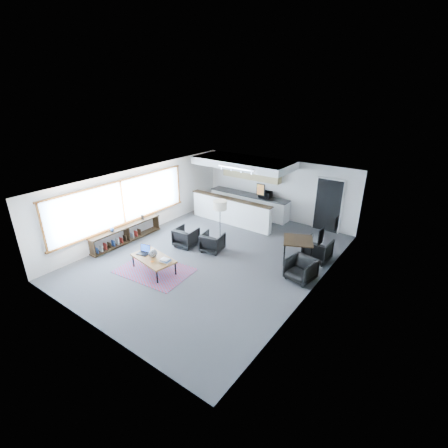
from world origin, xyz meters
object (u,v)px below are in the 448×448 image
Objects in this scene: laptop at (144,251)px; floor_lamp at (220,207)px; armchair_right at (212,241)px; dining_table at (298,242)px; dining_chair_far at (317,250)px; coffee_table at (153,259)px; ceramic_pot at (153,253)px; armchair_left at (186,236)px; dining_chair_near at (301,270)px; book_stack at (165,260)px; microwave at (265,194)px.

floor_lamp is (1.03, 2.66, 0.93)m from laptop.
dining_table reaches higher than armchair_right.
dining_chair_far is at bearing -164.93° from armchair_right.
ceramic_pot is at bearing 144.78° from coffee_table.
armchair_left reaches higher than dining_chair_near.
floor_lamp is at bearing 77.37° from ceramic_pot.
ceramic_pot is at bearing 44.78° from dining_chair_far.
book_stack is 4.07m from dining_chair_near.
microwave reaches higher than coffee_table.
book_stack is 0.43× the size of armchair_left.
coffee_table is 2.92× the size of microwave.
dining_chair_near is (3.35, -0.48, -1.15)m from floor_lamp.
laptop reaches higher than dining_chair_far.
ceramic_pot is 0.34× the size of armchair_left.
armchair_right is at bearing -81.91° from floor_lamp.
dining_chair_near is (3.43, 2.19, -0.19)m from book_stack.
dining_chair_far is 1.34× the size of microwave.
dining_chair_far is at bearing 42.38° from dining_table.
armchair_right is at bearing 72.28° from ceramic_pot.
dining_chair_near is at bearing -50.94° from microwave.
laptop is at bearing -140.19° from dining_table.
dining_table is (2.87, 3.18, 0.20)m from book_stack.
microwave reaches higher than book_stack.
armchair_right is at bearing 27.10° from dining_chair_far.
dining_chair_near is 5.12m from microwave.
dining_table is 2.32× the size of microwave.
floor_lamp is at bearing -92.37° from armchair_right.
dining_chair_far is at bearing 47.20° from book_stack.
book_stack is at bearing -132.02° from dining_table.
dining_table reaches higher than coffee_table.
armchair_right is at bearing -167.51° from dining_chair_near.
ceramic_pot reaches higher than laptop.
armchair_left is 4.60m from dining_chair_far.
dining_chair_far is (3.87, 3.70, -0.08)m from coffee_table.
armchair_left is at bearing -105.42° from microwave.
book_stack is at bearing 48.77° from dining_chair_far.
armchair_left is at bearing 110.06° from coffee_table.
floor_lamp is (0.94, 0.80, 1.10)m from armchair_left.
dining_table reaches higher than book_stack.
dining_table reaches higher than dining_chair_near.
ceramic_pot is at bearing -98.30° from microwave.
book_stack is 5.99m from microwave.
armchair_right reaches higher than dining_chair_near.
dining_chair_far is at bearing 16.62° from floor_lamp.
dining_table is at bearing 43.94° from dining_chair_far.
laptop is at bearing 51.87° from armchair_right.
dining_chair_near is at bearing -60.44° from dining_table.
ceramic_pot is at bearing 61.82° from armchair_right.
microwave is (-3.32, 2.31, 0.76)m from dining_chair_far.
coffee_table is 5.89× the size of ceramic_pot.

